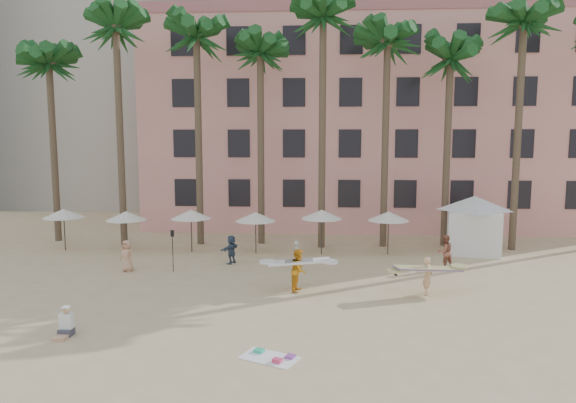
% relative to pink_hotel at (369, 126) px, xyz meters
% --- Properties ---
extents(ground, '(120.00, 120.00, 0.00)m').
position_rel_pink_hotel_xyz_m(ground, '(-7.00, -26.00, -8.00)').
color(ground, '#D1B789').
rests_on(ground, ground).
extents(pink_hotel, '(35.00, 14.00, 16.00)m').
position_rel_pink_hotel_xyz_m(pink_hotel, '(0.00, 0.00, 0.00)').
color(pink_hotel, '#F7A396').
rests_on(pink_hotel, ground).
extents(palm_row, '(44.40, 5.40, 16.30)m').
position_rel_pink_hotel_xyz_m(palm_row, '(-6.49, -11.00, 4.97)').
color(palm_row, brown).
rests_on(palm_row, ground).
extents(umbrella_row, '(22.50, 2.70, 2.73)m').
position_rel_pink_hotel_xyz_m(umbrella_row, '(-10.00, -13.50, -5.67)').
color(umbrella_row, '#332B23').
rests_on(umbrella_row, ground).
extents(cabana, '(5.34, 5.34, 3.50)m').
position_rel_pink_hotel_xyz_m(cabana, '(5.27, -12.51, -5.93)').
color(cabana, silver).
rests_on(cabana, ground).
extents(beach_towel, '(2.05, 1.65, 0.14)m').
position_rel_pink_hotel_xyz_m(beach_towel, '(-5.65, -28.47, -7.97)').
color(beach_towel, white).
rests_on(beach_towel, ground).
extents(carrier_yellow, '(3.22, 1.68, 1.71)m').
position_rel_pink_hotel_xyz_m(carrier_yellow, '(0.72, -21.33, -7.03)').
color(carrier_yellow, '#E4AE80').
rests_on(carrier_yellow, ground).
extents(carrier_white, '(2.91, 1.08, 1.95)m').
position_rel_pink_hotel_xyz_m(carrier_white, '(-5.07, -21.15, -6.97)').
color(carrier_white, orange).
rests_on(carrier_white, ground).
extents(beachgoers, '(17.86, 3.16, 1.85)m').
position_rel_pink_hotel_xyz_m(beachgoers, '(-5.76, -16.89, -7.15)').
color(beachgoers, tan).
rests_on(beachgoers, ground).
extents(paddle, '(0.18, 0.04, 2.23)m').
position_rel_pink_hotel_xyz_m(paddle, '(-11.80, -18.17, -6.59)').
color(paddle, black).
rests_on(paddle, ground).
extents(seated_man, '(0.46, 0.81, 1.05)m').
position_rel_pink_hotel_xyz_m(seated_man, '(-13.12, -27.06, -7.64)').
color(seated_man, '#3F3F4C').
rests_on(seated_man, ground).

